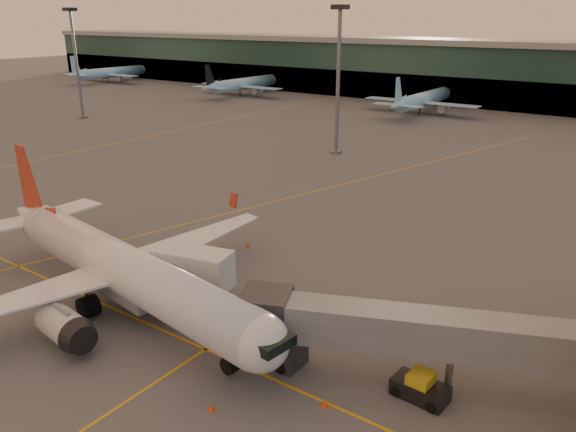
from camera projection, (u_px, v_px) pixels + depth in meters
The scene contains 13 objects.
ground at pixel (109, 358), 41.36m from camera, with size 600.00×600.00×0.00m, color #4C4F54.
taxi_markings at pixel (335, 194), 79.46m from camera, with size 100.12×173.00×0.01m.
terminal at pixel (551, 77), 147.11m from camera, with size 400.00×20.00×17.60m.
mast_west_far at pixel (75, 56), 133.07m from camera, with size 2.40×2.40×25.60m.
mast_west_near at pixel (338, 70), 97.88m from camera, with size 2.40×2.40×25.60m.
distant_aircraft_row at pixel (573, 128), 125.90m from camera, with size 350.00×34.00×13.00m.
main_airplane at pixel (119, 268), 47.10m from camera, with size 38.90×35.21×11.75m.
jet_bridge at pixel (477, 341), 36.12m from camera, with size 28.50×14.30×5.83m.
catering_truck at pixel (194, 275), 47.92m from camera, with size 7.16×4.36×5.17m.
pushback_tug at pixel (420, 388), 36.85m from camera, with size 3.74×2.21×1.86m.
cone_nose at pixel (325, 403), 36.16m from camera, with size 0.45×0.45×0.58m.
cone_wing_left at pixel (248, 244), 61.27m from camera, with size 0.48×0.48×0.62m.
cone_fwd at pixel (211, 408), 35.77m from camera, with size 0.41×0.41×0.52m.
Camera 1 is at (31.31, -21.15, 23.83)m, focal length 35.00 mm.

